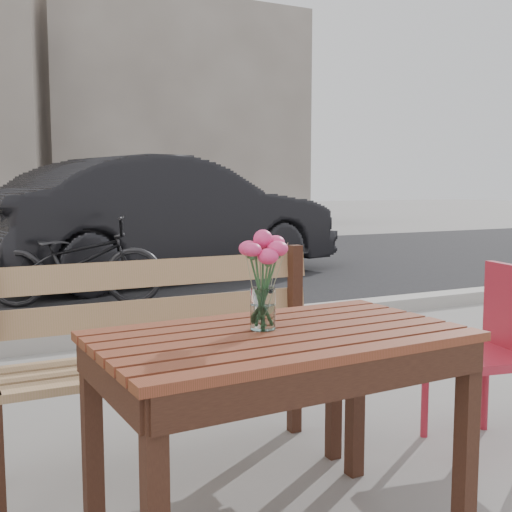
% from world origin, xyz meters
% --- Properties ---
extents(street, '(30.00, 8.12, 0.12)m').
position_xyz_m(street, '(0.00, 5.06, 0.03)').
color(street, black).
rests_on(street, ground).
extents(main_table, '(1.22, 0.74, 0.74)m').
position_xyz_m(main_table, '(-0.10, -0.09, 0.62)').
color(main_table, brown).
rests_on(main_table, ground).
extents(main_bench, '(1.54, 0.47, 0.95)m').
position_xyz_m(main_bench, '(-0.24, 0.69, 0.58)').
color(main_bench, '#9E7F52').
rests_on(main_bench, ground).
extents(red_chair, '(0.49, 0.49, 0.85)m').
position_xyz_m(red_chair, '(1.20, 0.20, 0.49)').
color(red_chair, maroon).
rests_on(red_chair, ground).
extents(main_vase, '(0.18, 0.18, 0.33)m').
position_xyz_m(main_vase, '(-0.14, -0.03, 0.95)').
color(main_vase, white).
rests_on(main_vase, main_table).
extents(parked_car, '(5.02, 2.67, 1.57)m').
position_xyz_m(parked_car, '(1.65, 6.09, 0.79)').
color(parked_car, black).
rests_on(parked_car, ground).
extents(bicycle, '(1.84, 1.13, 0.91)m').
position_xyz_m(bicycle, '(0.19, 4.65, 0.46)').
color(bicycle, black).
rests_on(bicycle, ground).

